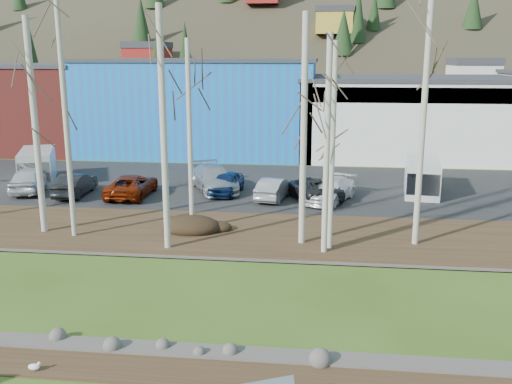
# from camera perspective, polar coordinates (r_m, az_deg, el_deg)

# --- Properties ---
(dirt_strip) EXTENTS (80.00, 1.80, 0.03)m
(dirt_strip) POSITION_cam_1_polar(r_m,az_deg,el_deg) (17.16, -11.06, -16.82)
(dirt_strip) COLOR #382616
(dirt_strip) RESTS_ON ground
(near_bank_rocks) EXTENTS (80.00, 0.80, 0.50)m
(near_bank_rocks) POSITION_cam_1_polar(r_m,az_deg,el_deg) (17.99, -10.07, -15.30)
(near_bank_rocks) COLOR #47423D
(near_bank_rocks) RESTS_ON ground
(river) EXTENTS (80.00, 8.00, 0.90)m
(river) POSITION_cam_1_polar(r_m,az_deg,el_deg) (21.54, -6.93, -10.14)
(river) COLOR black
(river) RESTS_ON ground
(far_bank_rocks) EXTENTS (80.00, 0.80, 0.46)m
(far_bank_rocks) POSITION_cam_1_polar(r_m,az_deg,el_deg) (25.25, -4.76, -6.45)
(far_bank_rocks) COLOR #47423D
(far_bank_rocks) RESTS_ON ground
(far_bank) EXTENTS (80.00, 7.00, 0.15)m
(far_bank) POSITION_cam_1_polar(r_m,az_deg,el_deg) (28.20, -3.48, -4.10)
(far_bank) COLOR #382616
(far_bank) RESTS_ON ground
(parking_lot) EXTENTS (80.00, 14.00, 0.14)m
(parking_lot) POSITION_cam_1_polar(r_m,az_deg,el_deg) (38.22, -0.73, 0.64)
(parking_lot) COLOR black
(parking_lot) RESTS_ON ground
(building_brick) EXTENTS (16.32, 12.24, 7.80)m
(building_brick) POSITION_cam_1_polar(r_m,az_deg,el_deg) (58.71, -22.97, 7.91)
(building_brick) COLOR maroon
(building_brick) RESTS_ON ground
(building_blue) EXTENTS (20.40, 12.24, 8.30)m
(building_blue) POSITION_cam_1_polar(r_m,az_deg,el_deg) (52.27, -5.35, 8.61)
(building_blue) COLOR #0D78CB
(building_blue) RESTS_ON ground
(building_white) EXTENTS (18.36, 12.24, 6.80)m
(building_white) POSITION_cam_1_polar(r_m,az_deg,el_deg) (51.69, 14.76, 7.35)
(building_white) COLOR silver
(building_white) RESTS_ON ground
(seagull) EXTENTS (0.39, 0.20, 0.29)m
(seagull) POSITION_cam_1_polar(r_m,az_deg,el_deg) (17.73, -21.29, -15.96)
(seagull) COLOR gold
(seagull) RESTS_ON ground
(dirt_mound) EXTENTS (2.86, 2.02, 0.56)m
(dirt_mound) POSITION_cam_1_polar(r_m,az_deg,el_deg) (28.34, -6.46, -3.32)
(dirt_mound) COLOR black
(dirt_mound) RESTS_ON far_bank
(birch_1) EXTENTS (0.30, 0.30, 10.22)m
(birch_1) POSITION_cam_1_polar(r_m,az_deg,el_deg) (29.07, -21.20, 6.01)
(birch_1) COLOR beige
(birch_1) RESTS_ON far_bank
(birch_2) EXTENTS (0.24, 0.24, 10.97)m
(birch_2) POSITION_cam_1_polar(r_m,az_deg,el_deg) (27.80, -18.49, 6.71)
(birch_2) COLOR beige
(birch_2) RESTS_ON far_bank
(birch_3) EXTENTS (0.28, 0.28, 10.55)m
(birch_3) POSITION_cam_1_polar(r_m,az_deg,el_deg) (25.00, -9.24, 6.04)
(birch_3) COLOR beige
(birch_3) RESTS_ON far_bank
(birch_4) EXTENTS (0.23, 0.23, 9.23)m
(birch_4) POSITION_cam_1_polar(r_m,az_deg,el_deg) (27.73, -6.64, 5.49)
(birch_4) COLOR beige
(birch_4) RESTS_ON far_bank
(birch_5) EXTENTS (0.23, 0.23, 9.05)m
(birch_5) POSITION_cam_1_polar(r_m,az_deg,el_deg) (24.98, 7.66, 4.36)
(birch_5) COLOR beige
(birch_5) RESTS_ON far_bank
(birch_6) EXTENTS (0.29, 0.29, 10.27)m
(birch_6) POSITION_cam_1_polar(r_m,az_deg,el_deg) (25.46, 4.79, 5.99)
(birch_6) COLOR beige
(birch_6) RESTS_ON far_bank
(birch_7) EXTENTS (0.26, 0.26, 9.38)m
(birch_7) POSITION_cam_1_polar(r_m,az_deg,el_deg) (24.38, 7.11, 4.54)
(birch_7) COLOR beige
(birch_7) RESTS_ON far_bank
(birch_8) EXTENTS (0.27, 0.27, 12.87)m
(birch_8) POSITION_cam_1_polar(r_m,az_deg,el_deg) (26.11, 16.48, 8.54)
(birch_8) COLOR beige
(birch_8) RESTS_ON far_bank
(car_0) EXTENTS (2.94, 5.04, 1.61)m
(car_0) POSITION_cam_1_polar(r_m,az_deg,el_deg) (38.86, -21.60, 1.21)
(car_0) COLOR silver
(car_0) RESTS_ON parking_lot
(car_1) EXTENTS (1.72, 4.30, 1.39)m
(car_1) POSITION_cam_1_polar(r_m,az_deg,el_deg) (36.88, -17.64, 0.73)
(car_1) COLOR black
(car_1) RESTS_ON parking_lot
(car_2) EXTENTS (2.27, 4.89, 1.35)m
(car_2) POSITION_cam_1_polar(r_m,az_deg,el_deg) (35.77, -12.30, 0.65)
(car_2) COLOR maroon
(car_2) RESTS_ON parking_lot
(car_3) EXTENTS (4.33, 5.84, 1.57)m
(car_3) POSITION_cam_1_polar(r_m,az_deg,el_deg) (36.52, -4.27, 1.37)
(car_3) COLOR #A1A6A9
(car_3) RESTS_ON parking_lot
(car_4) EXTENTS (2.04, 4.09, 1.34)m
(car_4) POSITION_cam_1_polar(r_m,az_deg,el_deg) (35.61, -2.99, 0.88)
(car_4) COLOR navy
(car_4) RESTS_ON parking_lot
(car_5) EXTENTS (2.13, 4.19, 1.32)m
(car_5) POSITION_cam_1_polar(r_m,az_deg,el_deg) (34.31, 1.81, 0.38)
(car_5) COLOR #A7A7A9
(car_5) RESTS_ON parking_lot
(car_6) EXTENTS (3.93, 5.15, 1.30)m
(car_6) POSITION_cam_1_polar(r_m,az_deg,el_deg) (34.61, 5.80, 0.42)
(car_6) COLOR #262628
(car_6) RESTS_ON parking_lot
(car_7) EXTENTS (3.51, 5.01, 1.35)m
(car_7) POSITION_cam_1_polar(r_m,az_deg,el_deg) (34.04, 7.45, 0.19)
(car_7) COLOR white
(car_7) RESTS_ON parking_lot
(car_8) EXTENTS (3.93, 5.15, 1.30)m
(car_8) POSITION_cam_1_polar(r_m,az_deg,el_deg) (34.61, 5.38, 0.43)
(car_8) COLOR #262628
(car_8) RESTS_ON parking_lot
(van_white) EXTENTS (2.58, 5.01, 2.10)m
(van_white) POSITION_cam_1_polar(r_m,az_deg,el_deg) (36.97, 16.26, 1.42)
(van_white) COLOR white
(van_white) RESTS_ON parking_lot
(van_grey) EXTENTS (3.80, 5.38, 2.17)m
(van_grey) POSITION_cam_1_polar(r_m,az_deg,el_deg) (41.49, -21.05, 2.39)
(van_grey) COLOR silver
(van_grey) RESTS_ON parking_lot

